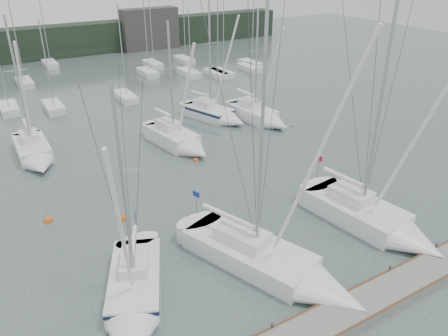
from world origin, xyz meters
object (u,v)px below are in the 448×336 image
(sailboat_mid_d, at_px, (218,115))
(buoy_c, at_px, (48,221))
(sailboat_mid_c, at_px, (181,142))
(buoy_a, at_px, (123,218))
(buoy_b, at_px, (196,160))
(sailboat_mid_e, at_px, (262,117))
(sailboat_mid_b, at_px, (35,155))
(sailboat_near_center, at_px, (285,270))
(sailboat_near_right, at_px, (382,224))
(sailboat_near_left, at_px, (134,302))

(sailboat_mid_d, relative_size, buoy_c, 21.47)
(sailboat_mid_c, height_order, buoy_a, sailboat_mid_c)
(sailboat_mid_d, xyz_separation_m, buoy_b, (-6.46, -7.50, -0.61))
(sailboat_mid_e, xyz_separation_m, buoy_b, (-10.11, -4.65, -0.60))
(sailboat_mid_b, relative_size, buoy_b, 26.11)
(sailboat_near_center, bearing_deg, sailboat_mid_e, 37.80)
(sailboat_mid_c, distance_m, sailboat_mid_d, 7.84)
(sailboat_near_center, bearing_deg, sailboat_mid_b, 91.82)
(sailboat_mid_b, bearing_deg, buoy_b, -29.94)
(sailboat_near_center, height_order, buoy_c, sailboat_near_center)
(sailboat_mid_b, distance_m, sailboat_mid_e, 21.98)
(buoy_c, bearing_deg, sailboat_mid_c, 25.93)
(buoy_b, xyz_separation_m, buoy_c, (-12.75, -3.23, 0.00))
(sailboat_near_center, distance_m, sailboat_mid_b, 24.34)
(sailboat_near_center, height_order, sailboat_mid_d, sailboat_near_center)
(sailboat_mid_e, bearing_deg, buoy_a, -157.95)
(sailboat_mid_b, relative_size, buoy_a, 18.41)
(sailboat_near_right, xyz_separation_m, sailboat_mid_b, (-17.08, 22.26, -0.02))
(sailboat_near_right, relative_size, sailboat_mid_b, 1.22)
(sailboat_mid_b, relative_size, sailboat_mid_c, 1.07)
(sailboat_near_right, height_order, sailboat_mid_c, sailboat_near_right)
(sailboat_near_left, height_order, sailboat_near_center, sailboat_near_center)
(sailboat_near_center, bearing_deg, buoy_b, 60.30)
(sailboat_near_center, bearing_deg, buoy_a, 98.86)
(sailboat_near_left, bearing_deg, sailboat_mid_d, 74.71)
(sailboat_near_right, relative_size, buoy_a, 22.54)
(sailboat_near_left, distance_m, sailboat_mid_c, 19.87)
(buoy_a, distance_m, buoy_b, 9.98)
(buoy_a, bearing_deg, buoy_b, 33.51)
(sailboat_mid_e, relative_size, buoy_c, 19.74)
(sailboat_near_left, height_order, buoy_b, sailboat_near_left)
(sailboat_mid_d, height_order, sailboat_mid_e, sailboat_mid_d)
(sailboat_near_right, height_order, sailboat_mid_b, sailboat_near_right)
(sailboat_mid_d, bearing_deg, sailboat_near_left, -147.40)
(sailboat_near_left, xyz_separation_m, sailboat_mid_b, (-1.18, 20.62, 0.06))
(sailboat_near_center, relative_size, sailboat_mid_b, 1.33)
(sailboat_near_center, distance_m, buoy_b, 15.98)
(sailboat_mid_e, relative_size, buoy_a, 17.61)
(buoy_c, bearing_deg, sailboat_mid_b, 84.41)
(sailboat_mid_c, bearing_deg, sailboat_mid_e, -0.13)
(sailboat_near_right, xyz_separation_m, sailboat_mid_e, (4.79, 20.09, -0.01))
(sailboat_mid_b, xyz_separation_m, buoy_a, (3.44, -12.33, -0.59))
(sailboat_near_left, bearing_deg, sailboat_mid_e, 65.10)
(sailboat_mid_e, distance_m, buoy_a, 21.06)
(sailboat_near_left, xyz_separation_m, sailboat_mid_e, (20.69, 18.45, 0.07))
(sailboat_near_center, bearing_deg, sailboat_near_left, 146.00)
(sailboat_mid_e, bearing_deg, buoy_c, -167.78)
(sailboat_near_left, relative_size, sailboat_mid_c, 1.04)
(sailboat_near_center, xyz_separation_m, buoy_b, (2.64, 15.75, -0.55))
(buoy_a, relative_size, buoy_c, 1.12)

